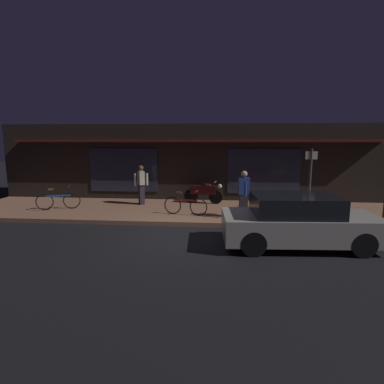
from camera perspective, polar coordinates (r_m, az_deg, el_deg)
ground_plane at (r=9.54m, az=-2.63°, el=-8.01°), size 60.00×60.00×0.00m
sidewalk_slab at (r=12.40m, az=-0.76°, el=-3.52°), size 18.00×4.00×0.15m
storefront_building at (r=15.49m, az=0.51°, el=5.58°), size 18.00×3.30×3.60m
motorcycle at (r=13.47m, az=2.24°, el=0.01°), size 1.70×0.57×0.97m
bicycle_parked at (r=11.38m, az=-1.24°, el=-2.47°), size 1.63×0.49×0.91m
bicycle_extra at (r=13.38m, az=-23.37°, el=-1.45°), size 1.55×0.69×0.91m
person_photographer at (r=13.36m, az=-9.31°, el=1.47°), size 0.57×0.44×1.67m
person_bystander at (r=11.02m, az=9.48°, el=-0.24°), size 0.40×0.62×1.67m
sign_post at (r=12.73m, az=20.90°, el=2.76°), size 0.44×0.09×2.40m
parked_car_near at (r=8.91m, az=18.83°, el=-5.09°), size 4.20×2.00×1.42m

